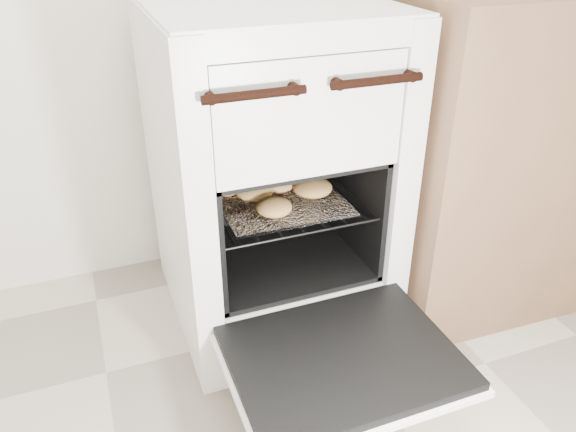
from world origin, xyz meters
The scene contains 6 objects.
stove centered at (0.20, 1.17, 0.45)m, with size 0.60×0.66×0.92m.
oven_door centered at (0.20, 0.66, 0.20)m, with size 0.54×0.42×0.04m.
oven_rack centered at (0.20, 1.10, 0.41)m, with size 0.43×0.42×0.01m.
foil_sheet centered at (0.20, 1.08, 0.41)m, with size 0.34×0.30×0.01m, color white.
baked_rolls centered at (0.17, 1.11, 0.44)m, with size 0.34×0.27×0.05m.
counter centered at (1.00, 1.10, 0.47)m, with size 0.94×0.63×0.94m, color brown.
Camera 1 is at (-0.27, -0.21, 1.13)m, focal length 35.00 mm.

